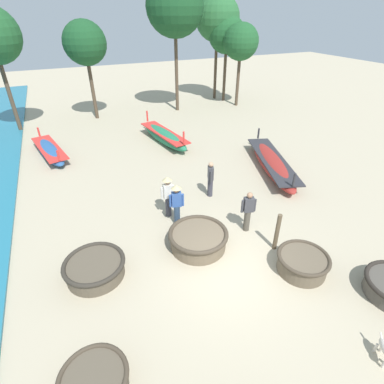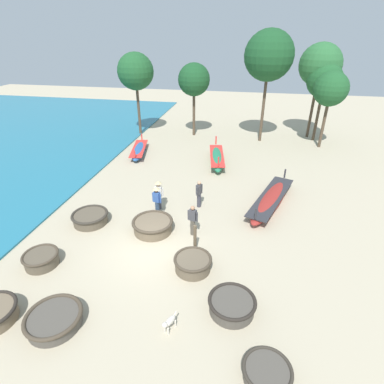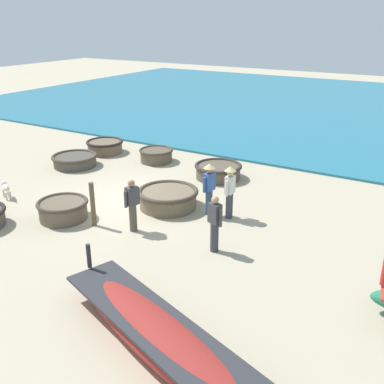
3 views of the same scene
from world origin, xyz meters
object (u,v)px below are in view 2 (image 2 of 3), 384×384
object	(u,v)px
coracle_front_right	(153,225)
tree_right_mid	(194,80)
coracle_far_right	(54,319)
tree_leftmost	(325,81)
tree_left_mid	(136,72)
tree_center	(331,89)
tree_tall_back	(320,65)
coracle_center	(90,217)
long_boat_ochre_hull	(217,158)
coracle_nearest	(232,305)
mooring_post_mid_beach	(195,239)
fisherman_by_coracle	(159,193)
long_boat_red_hull	(271,200)
long_boat_green_hull	(139,150)
tree_rightmost	(269,56)
coracle_upturned	(41,259)
dog	(169,322)
coracle_tilted	(193,263)
fisherman_crouching	(199,193)
coracle_weathered	(267,373)
fisherman_standing_right	(157,199)

from	to	relation	value
coracle_front_right	tree_right_mid	size ratio (longest dim) A/B	0.32
coracle_far_right	tree_leftmost	distance (m)	24.92
coracle_far_right	tree_left_mid	xyz separation A→B (m)	(-4.27, 20.36, 5.24)
tree_center	tree_right_mid	bearing A→B (deg)	173.57
coracle_far_right	tree_tall_back	world-z (taller)	tree_tall_back
tree_left_mid	coracle_center	bearing A→B (deg)	-80.16
long_boat_ochre_hull	coracle_nearest	bearing A→B (deg)	-80.91
mooring_post_mid_beach	tree_right_mid	xyz separation A→B (m)	(-3.16, 16.51, 4.19)
fisherman_by_coracle	tree_tall_back	bearing A→B (deg)	56.66
long_boat_red_hull	fisherman_by_coracle	xyz separation A→B (m)	(-5.98, -1.56, 0.62)
long_boat_green_hull	tree_rightmost	world-z (taller)	tree_rightmost
coracle_upturned	coracle_center	size ratio (longest dim) A/B	0.80
long_boat_green_hull	fisherman_by_coracle	size ratio (longest dim) A/B	2.64
long_boat_green_hull	tree_right_mid	distance (m)	8.00
dog	tree_tall_back	world-z (taller)	tree_tall_back
coracle_far_right	tree_center	bearing A→B (deg)	59.68
coracle_tilted	tree_tall_back	xyz separation A→B (m)	(7.04, 19.11, 5.79)
coracle_upturned	coracle_center	world-z (taller)	coracle_center
fisherman_by_coracle	coracle_upturned	bearing A→B (deg)	-124.02
coracle_nearest	long_boat_green_hull	world-z (taller)	long_boat_green_hull
mooring_post_mid_beach	tree_center	world-z (taller)	tree_center
coracle_center	tree_left_mid	xyz separation A→B (m)	(-2.53, 14.57, 5.20)
coracle_nearest	tree_rightmost	world-z (taller)	tree_rightmost
fisherman_crouching	tree_left_mid	size ratio (longest dim) A/B	0.22
tree_right_mid	tree_tall_back	world-z (taller)	tree_tall_back
long_boat_green_hull	tree_right_mid	size ratio (longest dim) A/B	0.70
long_boat_green_hull	fisherman_by_coracle	world-z (taller)	fisherman_by_coracle
coracle_weathered	tree_tall_back	xyz separation A→B (m)	(4.20, 23.00, 5.86)
coracle_front_right	mooring_post_mid_beach	xyz separation A→B (m)	(2.28, -1.11, 0.35)
fisherman_crouching	fisherman_standing_right	world-z (taller)	fisherman_standing_right
coracle_far_right	long_boat_ochre_hull	world-z (taller)	long_boat_ochre_hull
coracle_weathered	tree_rightmost	size ratio (longest dim) A/B	0.16
fisherman_by_coracle	tree_left_mid	world-z (taller)	tree_left_mid
coracle_weathered	mooring_post_mid_beach	xyz separation A→B (m)	(-2.96, 5.03, 0.43)
tree_right_mid	coracle_front_right	bearing A→B (deg)	-86.71
coracle_center	long_boat_green_hull	size ratio (longest dim) A/B	0.41
tree_leftmost	mooring_post_mid_beach	bearing A→B (deg)	-113.89
dog	tree_leftmost	size ratio (longest dim) A/B	0.10
tree_tall_back	tree_leftmost	bearing A→B (deg)	-67.12
long_boat_green_hull	fisherman_standing_right	size ratio (longest dim) A/B	2.64
fisherman_by_coracle	tree_center	world-z (taller)	tree_center
coracle_far_right	long_boat_red_hull	size ratio (longest dim) A/B	0.32
fisherman_crouching	tree_rightmost	distance (m)	14.03
long_boat_green_hull	long_boat_red_hull	size ratio (longest dim) A/B	0.76
long_boat_green_hull	tree_left_mid	bearing A→B (deg)	108.33
coracle_tilted	long_boat_ochre_hull	xyz separation A→B (m)	(-0.38, 11.29, 0.06)
fisherman_standing_right	tree_leftmost	world-z (taller)	tree_leftmost
long_boat_ochre_hull	tree_left_mid	world-z (taller)	tree_left_mid
tree_leftmost	dog	bearing A→B (deg)	-109.90
coracle_far_right	mooring_post_mid_beach	bearing A→B (deg)	49.95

